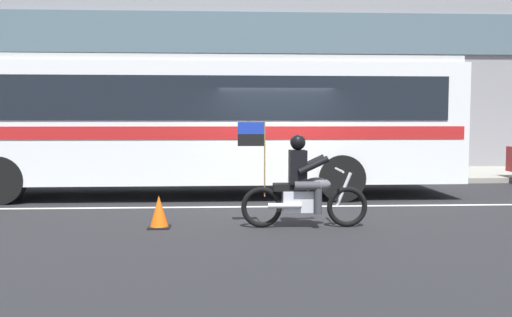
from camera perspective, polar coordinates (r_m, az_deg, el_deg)
name	(u,v)px	position (r m, az deg, el deg)	size (l,w,h in m)	color
ground_plane	(276,202)	(11.87, 2.18, -4.65)	(60.00, 60.00, 0.00)	black
sidewalk_curb	(262,175)	(16.91, 0.66, -1.76)	(28.00, 3.80, 0.15)	gray
lane_center_stripe	(279,206)	(11.28, 2.45, -5.10)	(26.60, 0.14, 0.01)	silver
transit_bus	(187,117)	(12.92, -7.27, 4.42)	(12.62, 2.70, 3.22)	white
motorcycle_with_rider	(303,188)	(9.08, 5.02, -3.14)	(2.20, 0.64, 1.78)	black
fire_hydrant	(288,165)	(15.53, 3.44, -0.65)	(0.22, 0.30, 0.75)	red
traffic_cone	(159,213)	(9.19, -10.24, -5.67)	(0.36, 0.36, 0.55)	#EA590F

